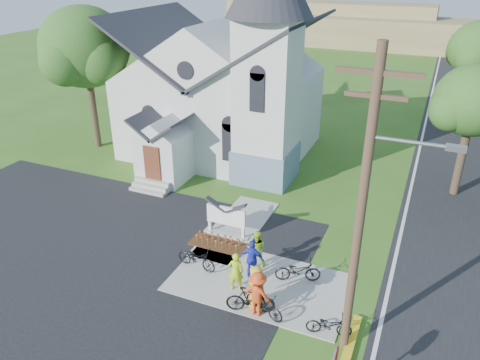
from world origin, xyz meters
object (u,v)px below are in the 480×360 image
at_px(cyclist_1, 256,249).
at_px(bike_4, 329,325).
at_px(bike_3, 264,304).
at_px(cyclist_4, 256,288).
at_px(utility_pole, 364,206).
at_px(cyclist_2, 252,259).
at_px(cyclist_3, 258,294).
at_px(bike_1, 250,300).
at_px(bike_0, 196,258).
at_px(church_sign, 226,216).
at_px(bike_2, 298,270).
at_px(cyclist_0, 236,271).

distance_m(cyclist_1, bike_4, 4.65).
distance_m(bike_3, cyclist_4, 0.63).
height_order(utility_pole, cyclist_4, utility_pole).
height_order(cyclist_2, cyclist_3, cyclist_3).
height_order(cyclist_3, bike_3, cyclist_3).
bearing_deg(cyclist_1, cyclist_3, 92.39).
bearing_deg(bike_1, bike_0, 45.16).
bearing_deg(cyclist_3, cyclist_4, -52.61).
xyz_separation_m(church_sign, bike_0, (-0.05, -2.83, -0.50)).
distance_m(church_sign, cyclist_3, 5.48).
distance_m(bike_1, bike_4, 2.90).
relative_size(cyclist_3, bike_4, 1.14).
bearing_deg(bike_3, cyclist_3, 108.50).
height_order(utility_pole, bike_1, utility_pole).
distance_m(bike_0, bike_4, 6.16).
relative_size(bike_3, cyclist_4, 0.91).
relative_size(cyclist_1, cyclist_4, 0.89).
relative_size(cyclist_2, bike_4, 1.09).
relative_size(bike_1, bike_2, 0.99).
bearing_deg(cyclist_4, bike_2, -90.49).
xyz_separation_m(utility_pole, cyclist_2, (-4.26, 2.21, -4.50)).
relative_size(bike_0, bike_4, 1.17).
bearing_deg(cyclist_1, bike_4, 124.08).
bearing_deg(cyclist_0, bike_4, 145.48).
distance_m(utility_pole, cyclist_1, 7.01).
xyz_separation_m(cyclist_2, bike_2, (1.75, 0.52, -0.38)).
relative_size(cyclist_1, bike_2, 0.90).
bearing_deg(cyclist_0, church_sign, -80.64).
distance_m(cyclist_2, cyclist_4, 1.86).
bearing_deg(cyclist_0, bike_3, 127.20).
bearing_deg(bike_4, bike_1, 77.86).
xyz_separation_m(cyclist_0, bike_3, (1.53, -0.96, -0.32)).
relative_size(cyclist_4, bike_4, 1.17).
height_order(bike_1, cyclist_3, cyclist_3).
bearing_deg(cyclist_2, utility_pole, 148.13).
distance_m(church_sign, bike_4, 7.38).
distance_m(cyclist_1, cyclist_4, 2.67).
height_order(church_sign, cyclist_3, cyclist_3).
distance_m(cyclist_2, bike_2, 1.87).
distance_m(church_sign, bike_3, 5.66).
bearing_deg(cyclist_3, bike_4, -174.53).
bearing_deg(bike_3, cyclist_4, 77.67).
distance_m(bike_1, cyclist_4, 0.47).
relative_size(church_sign, bike_0, 1.20).
bearing_deg(bike_2, cyclist_0, 104.65).
xyz_separation_m(bike_0, bike_3, (3.58, -1.57, 0.02)).
relative_size(church_sign, utility_pole, 0.22).
bearing_deg(church_sign, cyclist_1, -37.77).
bearing_deg(bike_2, cyclist_1, 60.06).
xyz_separation_m(cyclist_0, cyclist_1, (0.16, 1.77, -0.01)).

